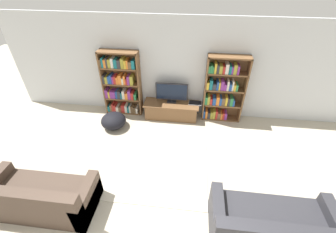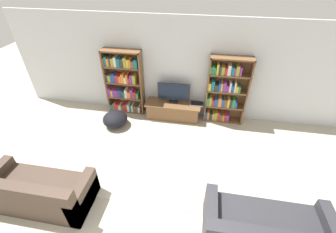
% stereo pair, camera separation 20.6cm
% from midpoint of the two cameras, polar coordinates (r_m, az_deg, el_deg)
% --- Properties ---
extents(wall_back, '(8.80, 0.06, 2.60)m').
position_cam_midpoint_polar(wall_back, '(5.85, 0.61, 12.03)').
color(wall_back, silver).
rests_on(wall_back, ground_plane).
extents(bookshelf_left, '(1.01, 0.30, 1.77)m').
position_cam_midpoint_polar(bookshelf_left, '(6.18, -12.73, 8.04)').
color(bookshelf_left, brown).
rests_on(bookshelf_left, ground_plane).
extents(bookshelf_right, '(1.01, 0.30, 1.77)m').
position_cam_midpoint_polar(bookshelf_right, '(5.90, 12.66, 6.55)').
color(bookshelf_right, brown).
rests_on(bookshelf_right, ground_plane).
extents(tv_stand, '(1.47, 0.50, 0.44)m').
position_cam_midpoint_polar(tv_stand, '(6.12, -0.13, 1.62)').
color(tv_stand, brown).
rests_on(tv_stand, ground_plane).
extents(television, '(0.84, 0.16, 0.56)m').
position_cam_midpoint_polar(television, '(5.90, -0.05, 6.13)').
color(television, black).
rests_on(television, tv_stand).
extents(laptop, '(0.34, 0.23, 0.03)m').
position_cam_midpoint_polar(laptop, '(6.02, 5.92, 3.42)').
color(laptop, '#B7B7BC').
rests_on(laptop, tv_stand).
extents(area_rug, '(2.10, 1.73, 0.02)m').
position_cam_midpoint_polar(area_rug, '(4.87, -4.13, -13.14)').
color(area_rug, beige).
rests_on(area_rug, ground_plane).
extents(couch_left_sectional, '(1.85, 0.83, 0.83)m').
position_cam_midpoint_polar(couch_left_sectional, '(4.71, -30.87, -17.34)').
color(couch_left_sectional, '#423328').
rests_on(couch_left_sectional, ground_plane).
extents(couch_right_sofa, '(1.90, 0.91, 0.83)m').
position_cam_midpoint_polar(couch_right_sofa, '(4.13, 23.68, -24.44)').
color(couch_right_sofa, '#2D2D33').
rests_on(couch_right_sofa, ground_plane).
extents(beanbag_ottoman, '(0.63, 0.63, 0.38)m').
position_cam_midpoint_polar(beanbag_ottoman, '(5.98, -14.63, -1.05)').
color(beanbag_ottoman, black).
rests_on(beanbag_ottoman, ground_plane).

